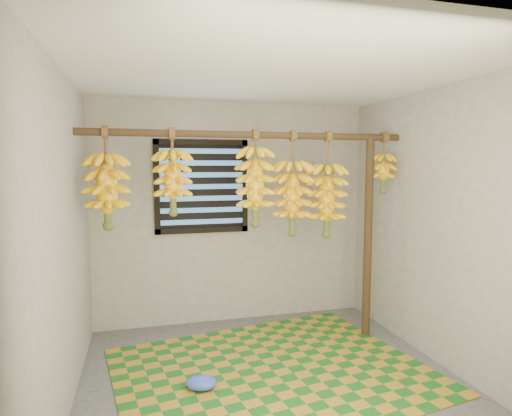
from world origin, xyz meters
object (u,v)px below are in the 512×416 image
object	(u,v)px
banana_bunch_b	(173,182)
banana_bunch_e	(327,200)
banana_bunch_d	(255,187)
banana_bunch_c	(292,198)
banana_bunch_a	(107,191)
banana_bunch_f	(383,173)
plastic_bag	(201,383)
woven_mat	(272,371)
support_post	(368,238)

from	to	relation	value
banana_bunch_b	banana_bunch_e	world-z (taller)	same
banana_bunch_b	banana_bunch_d	bearing A→B (deg)	0.00
banana_bunch_c	banana_bunch_e	bearing A→B (deg)	0.00
banana_bunch_a	banana_bunch_d	xyz separation A→B (m)	(1.29, 0.00, 0.02)
banana_bunch_e	banana_bunch_f	distance (m)	0.66
plastic_bag	banana_bunch_b	xyz separation A→B (m)	(-0.14, 0.65, 1.52)
banana_bunch_d	banana_bunch_e	size ratio (longest dim) A/B	0.87
woven_mat	banana_bunch_a	size ratio (longest dim) A/B	2.93
banana_bunch_a	banana_bunch_f	size ratio (longest dim) A/B	1.43
banana_bunch_d	banana_bunch_f	distance (m)	1.32
banana_bunch_c	banana_bunch_e	size ratio (longest dim) A/B	0.97
plastic_bag	banana_bunch_f	bearing A→B (deg)	18.58
banana_bunch_d	banana_bunch_e	xyz separation A→B (m)	(0.72, -0.00, -0.14)
banana_bunch_f	support_post	bearing A→B (deg)	180.00
woven_mat	banana_bunch_b	bearing A→B (deg)	146.60
woven_mat	banana_bunch_b	xyz separation A→B (m)	(-0.76, 0.50, 1.57)
banana_bunch_c	woven_mat	bearing A→B (deg)	-124.84
plastic_bag	banana_bunch_e	size ratio (longest dim) A/B	0.24
plastic_bag	banana_bunch_d	distance (m)	1.72
banana_bunch_c	banana_bunch_d	size ratio (longest dim) A/B	1.11
banana_bunch_b	banana_bunch_f	bearing A→B (deg)	-0.00
woven_mat	banana_bunch_b	distance (m)	1.82
banana_bunch_a	banana_bunch_d	world-z (taller)	same
support_post	banana_bunch_a	distance (m)	2.51
woven_mat	banana_bunch_e	world-z (taller)	banana_bunch_e
woven_mat	banana_bunch_c	size ratio (longest dim) A/B	2.56
banana_bunch_a	banana_bunch_b	size ratio (longest dim) A/B	1.13
woven_mat	banana_bunch_c	xyz separation A→B (m)	(0.35, 0.50, 1.42)
woven_mat	plastic_bag	size ratio (longest dim) A/B	10.10
banana_bunch_d	banana_bunch_e	distance (m)	0.73
banana_bunch_e	banana_bunch_c	bearing A→B (deg)	-180.00
banana_bunch_a	banana_bunch_d	size ratio (longest dim) A/B	0.97
plastic_bag	banana_bunch_c	size ratio (longest dim) A/B	0.25
support_post	banana_bunch_a	xyz separation A→B (m)	(-2.45, -0.00, 0.51)
plastic_bag	banana_bunch_e	bearing A→B (deg)	26.10
woven_mat	banana_bunch_b	world-z (taller)	banana_bunch_b
banana_bunch_a	banana_bunch_b	world-z (taller)	same
support_post	banana_bunch_a	world-z (taller)	banana_bunch_a
woven_mat	banana_bunch_b	size ratio (longest dim) A/B	3.32
woven_mat	plastic_bag	xyz separation A→B (m)	(-0.62, -0.15, 0.06)
support_post	banana_bunch_a	bearing A→B (deg)	-180.00
plastic_bag	banana_bunch_a	distance (m)	1.73
banana_bunch_d	banana_bunch_e	world-z (taller)	same
banana_bunch_d	banana_bunch_e	bearing A→B (deg)	-0.00
support_post	banana_bunch_e	world-z (taller)	banana_bunch_e
woven_mat	banana_bunch_d	distance (m)	1.61
woven_mat	banana_bunch_d	size ratio (longest dim) A/B	2.85
support_post	banana_bunch_c	distance (m)	0.91
banana_bunch_c	banana_bunch_f	distance (m)	0.98
banana_bunch_b	banana_bunch_c	xyz separation A→B (m)	(1.10, -0.00, -0.16)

